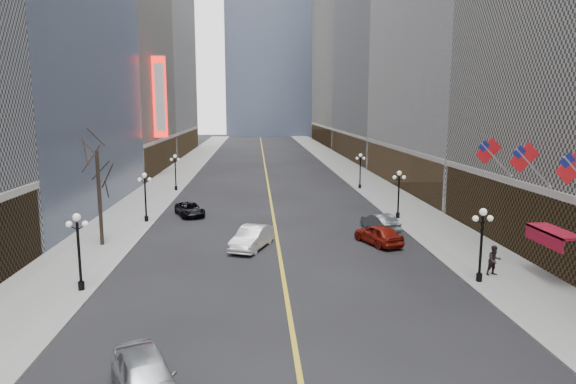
{
  "coord_description": "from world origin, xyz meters",
  "views": [
    {
      "loc": [
        -1.66,
        0.99,
        10.61
      ],
      "look_at": [
        -0.43,
        20.39,
        7.37
      ],
      "focal_mm": 32.0,
      "sensor_mm": 36.0,
      "label": 1
    }
  ],
  "objects": [
    {
      "name": "theatre_marquee",
      "position": [
        -15.88,
        80.0,
        12.0
      ],
      "size": [
        2.0,
        0.55,
        12.0
      ],
      "color": "red",
      "rests_on": "ground"
    },
    {
      "name": "streetlamp_west_2",
      "position": [
        -11.8,
        48.0,
        2.9
      ],
      "size": [
        1.26,
        0.44,
        4.52
      ],
      "color": "black",
      "rests_on": "sidewalk_west"
    },
    {
      "name": "lane_line",
      "position": [
        0.0,
        80.0,
        0.01
      ],
      "size": [
        0.25,
        200.0,
        0.02
      ],
      "primitive_type": "cube",
      "color": "gold",
      "rests_on": "ground"
    },
    {
      "name": "car_sb_far",
      "position": [
        9.0,
        43.59,
        0.77
      ],
      "size": [
        2.69,
        4.9,
        1.53
      ],
      "primitive_type": "imported",
      "rotation": [
        0.0,
        0.0,
        3.38
      ],
      "color": "#4F5457",
      "rests_on": "ground"
    },
    {
      "name": "streetlamp_east_2",
      "position": [
        11.8,
        48.0,
        2.9
      ],
      "size": [
        1.26,
        0.44,
        4.52
      ],
      "color": "black",
      "rests_on": "sidewalk_east"
    },
    {
      "name": "car_nb_far",
      "position": [
        -8.18,
        50.89,
        0.66
      ],
      "size": [
        3.74,
        5.23,
        1.32
      ],
      "primitive_type": "imported",
      "rotation": [
        0.0,
        0.0,
        0.36
      ],
      "color": "black",
      "rests_on": "ground"
    },
    {
      "name": "bldg_east_c",
      "position": [
        29.88,
        106.0,
        24.18
      ],
      "size": [
        26.6,
        40.6,
        48.8
      ],
      "color": "gray",
      "rests_on": "ground"
    },
    {
      "name": "streetlamp_east_1",
      "position": [
        11.8,
        30.0,
        2.9
      ],
      "size": [
        1.26,
        0.44,
        4.52
      ],
      "color": "black",
      "rests_on": "sidewalk_east"
    },
    {
      "name": "bldg_east_d",
      "position": [
        29.9,
        149.0,
        31.17
      ],
      "size": [
        26.6,
        46.6,
        62.8
      ],
      "color": "gray",
      "rests_on": "ground"
    },
    {
      "name": "bldg_west_c",
      "position": [
        -29.88,
        87.0,
        25.19
      ],
      "size": [
        26.6,
        30.6,
        50.8
      ],
      "color": "gray",
      "rests_on": "ground"
    },
    {
      "name": "streetlamp_west_1",
      "position": [
        -11.8,
        30.0,
        2.9
      ],
      "size": [
        1.26,
        0.44,
        4.52
      ],
      "color": "black",
      "rests_on": "sidewalk_west"
    },
    {
      "name": "sidewalk_west",
      "position": [
        -14.0,
        70.0,
        0.07
      ],
      "size": [
        6.0,
        230.0,
        0.15
      ],
      "primitive_type": "cube",
      "color": "gray",
      "rests_on": "ground"
    },
    {
      "name": "car_nb_mid",
      "position": [
        -2.0,
        38.66,
        0.85
      ],
      "size": [
        3.55,
        5.48,
        1.71
      ],
      "primitive_type": "imported",
      "rotation": [
        0.0,
        0.0,
        -0.37
      ],
      "color": "silver",
      "rests_on": "ground"
    },
    {
      "name": "car_nb_near",
      "position": [
        -5.76,
        18.62,
        0.86
      ],
      "size": [
        3.83,
        5.44,
        1.72
      ],
      "primitive_type": "imported",
      "rotation": [
        0.0,
        0.0,
        0.4
      ],
      "color": "#A4A7AB",
      "rests_on": "ground"
    },
    {
      "name": "flag_4",
      "position": [
        15.31,
        32.0,
        7.29
      ],
      "size": [
        2.87,
        0.12,
        2.87
      ],
      "color": "#B2B2B7",
      "rests_on": "ground"
    },
    {
      "name": "flag_5",
      "position": [
        15.31,
        37.0,
        7.29
      ],
      "size": [
        2.87,
        0.12,
        2.87
      ],
      "color": "#B2B2B7",
      "rests_on": "ground"
    },
    {
      "name": "streetlamp_west_3",
      "position": [
        -11.8,
        66.0,
        2.9
      ],
      "size": [
        1.26,
        0.44,
        4.52
      ],
      "color": "black",
      "rests_on": "sidewalk_west"
    },
    {
      "name": "ped_east_walk",
      "position": [
        13.19,
        31.05,
        1.11
      ],
      "size": [
        1.02,
        0.7,
        1.92
      ],
      "primitive_type": "imported",
      "rotation": [
        0.0,
        0.0,
        0.21
      ],
      "color": "black",
      "rests_on": "sidewalk_east"
    },
    {
      "name": "awning_c",
      "position": [
        16.11,
        30.0,
        3.08
      ],
      "size": [
        1.4,
        4.0,
        0.93
      ],
      "color": "maroon",
      "rests_on": "ground"
    },
    {
      "name": "sidewalk_east",
      "position": [
        14.0,
        70.0,
        0.07
      ],
      "size": [
        6.0,
        230.0,
        0.15
      ],
      "primitive_type": "cube",
      "color": "gray",
      "rests_on": "ground"
    },
    {
      "name": "flag_3",
      "position": [
        15.31,
        27.0,
        7.29
      ],
      "size": [
        2.87,
        0.12,
        2.87
      ],
      "color": "#B2B2B7",
      "rests_on": "ground"
    },
    {
      "name": "tree_west_far",
      "position": [
        -13.5,
        40.0,
        6.24
      ],
      "size": [
        3.6,
        3.6,
        7.92
      ],
      "color": "#2D231C",
      "rests_on": "sidewalk_west"
    },
    {
      "name": "car_sb_mid",
      "position": [
        7.82,
        39.27,
        0.8
      ],
      "size": [
        3.47,
        5.08,
        1.61
      ],
      "primitive_type": "imported",
      "rotation": [
        0.0,
        0.0,
        3.51
      ],
      "color": "maroon",
      "rests_on": "ground"
    },
    {
      "name": "streetlamp_east_3",
      "position": [
        11.8,
        66.0,
        2.9
      ],
      "size": [
        1.26,
        0.44,
        4.52
      ],
      "color": "black",
      "rests_on": "sidewalk_east"
    }
  ]
}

